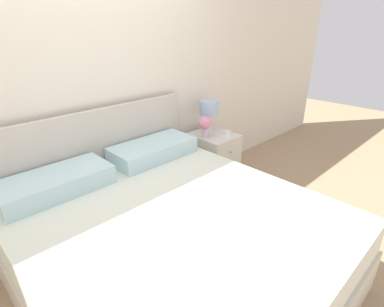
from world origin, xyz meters
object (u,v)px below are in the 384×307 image
at_px(flower_vase, 205,125).
at_px(table_lamp, 209,110).
at_px(bed, 168,239).
at_px(nightstand, 213,159).
at_px(teacup, 227,134).

bearing_deg(flower_vase, table_lamp, 33.43).
bearing_deg(table_lamp, bed, -147.77).
xyz_separation_m(nightstand, flower_vase, (-0.13, -0.00, 0.43)).
relative_size(bed, table_lamp, 6.04).
relative_size(nightstand, teacup, 5.73).
bearing_deg(nightstand, teacup, -67.26).
xyz_separation_m(flower_vase, teacup, (0.19, -0.14, -0.11)).
height_order(table_lamp, flower_vase, table_lamp).
xyz_separation_m(nightstand, teacup, (0.06, -0.14, 0.32)).
bearing_deg(nightstand, flower_vase, -179.26).
distance_m(flower_vase, teacup, 0.26).
height_order(nightstand, table_lamp, table_lamp).
xyz_separation_m(table_lamp, flower_vase, (-0.18, -0.12, -0.10)).
distance_m(nightstand, teacup, 0.35).
relative_size(bed, teacup, 20.01).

